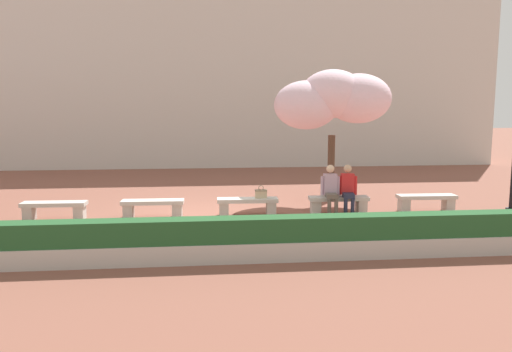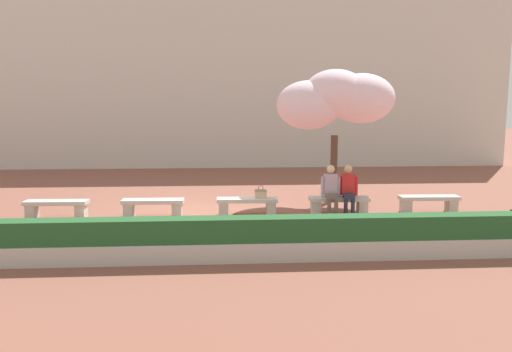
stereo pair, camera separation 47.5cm
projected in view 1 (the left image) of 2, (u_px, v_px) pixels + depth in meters
The scene contains 12 objects.
ground_plane at pixel (201, 216), 12.84m from camera, with size 100.00×100.00×0.00m, color brown.
building_facade at pixel (201, 84), 24.26m from camera, with size 28.00×4.00×7.83m, color beige.
stone_bench_near_west at pixel (54, 208), 12.42m from camera, with size 1.58×0.47×0.45m.
stone_bench_center at pixel (153, 206), 12.67m from camera, with size 1.58×0.47×0.45m.
stone_bench_near_east at pixel (248, 204), 12.92m from camera, with size 1.58×0.47×0.45m.
stone_bench_east_end at pixel (339, 202), 13.17m from camera, with size 1.58×0.47×0.45m.
stone_bench_far_east at pixel (426, 200), 13.42m from camera, with size 1.58×0.47×0.45m.
person_seated_left at pixel (331, 188), 13.04m from camera, with size 0.51×0.70×1.29m.
person_seated_right at pixel (348, 187), 13.09m from camera, with size 0.51×0.72×1.29m.
handbag at pixel (261, 193), 12.90m from camera, with size 0.30×0.15×0.34m.
cherry_tree_main at pixel (333, 100), 14.64m from camera, with size 3.45×1.91×3.88m.
planter_hedge_foreground at pixel (199, 241), 9.04m from camera, with size 17.43×0.50×0.80m.
Camera 1 is at (0.10, -12.65, 2.80)m, focal length 35.00 mm.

